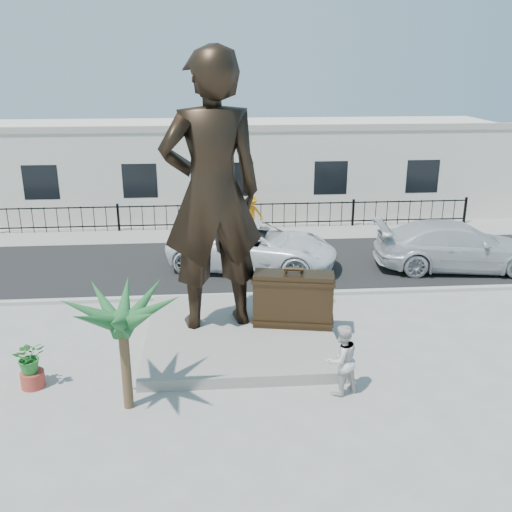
{
  "coord_description": "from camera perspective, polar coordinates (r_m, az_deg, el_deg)",
  "views": [
    {
      "loc": [
        -1.21,
        -13.03,
        7.45
      ],
      "look_at": [
        0.0,
        2.0,
        2.3
      ],
      "focal_mm": 40.0,
      "sensor_mm": 36.0,
      "label": 1
    }
  ],
  "objects": [
    {
      "name": "ground",
      "position": [
        15.06,
        0.62,
        -10.8
      ],
      "size": [
        100.0,
        100.0,
        0.0
      ],
      "primitive_type": "plane",
      "color": "#9E9991",
      "rests_on": "ground"
    },
    {
      "name": "street",
      "position": [
        22.34,
        -1.23,
        -0.61
      ],
      "size": [
        40.0,
        7.0,
        0.01
      ],
      "primitive_type": "cube",
      "color": "black",
      "rests_on": "ground"
    },
    {
      "name": "curb",
      "position": [
        19.06,
        -0.6,
        -3.95
      ],
      "size": [
        40.0,
        0.25,
        0.12
      ],
      "primitive_type": "cube",
      "color": "#A5A399",
      "rests_on": "ground"
    },
    {
      "name": "far_sidewalk",
      "position": [
        26.14,
        -1.76,
        2.32
      ],
      "size": [
        40.0,
        2.5,
        0.02
      ],
      "primitive_type": "cube",
      "color": "#9E9991",
      "rests_on": "ground"
    },
    {
      "name": "plinth",
      "position": [
        16.28,
        -1.63,
        -7.8
      ],
      "size": [
        5.2,
        5.2,
        0.3
      ],
      "primitive_type": "cube",
      "color": "gray",
      "rests_on": "ground"
    },
    {
      "name": "fence",
      "position": [
        26.75,
        -1.86,
        4.01
      ],
      "size": [
        22.0,
        0.1,
        1.2
      ],
      "primitive_type": "cube",
      "color": "black",
      "rests_on": "ground"
    },
    {
      "name": "building",
      "position": [
        30.51,
        -2.29,
        8.94
      ],
      "size": [
        28.0,
        7.0,
        4.4
      ],
      "primitive_type": "cube",
      "color": "silver",
      "rests_on": "ground"
    },
    {
      "name": "statue",
      "position": [
        15.43,
        -4.42,
        6.23
      ],
      "size": [
        3.07,
        2.33,
        7.58
      ],
      "primitive_type": "imported",
      "rotation": [
        0.0,
        0.0,
        3.34
      ],
      "color": "black",
      "rests_on": "plinth"
    },
    {
      "name": "suitcase",
      "position": [
        16.18,
        3.75,
        -4.35
      ],
      "size": [
        2.32,
        1.11,
        1.57
      ],
      "primitive_type": "cube",
      "rotation": [
        0.0,
        0.0,
        -0.19
      ],
      "color": "#322315",
      "rests_on": "plinth"
    },
    {
      "name": "tourist",
      "position": [
        13.63,
        8.54,
        -10.23
      ],
      "size": [
        1.04,
        0.95,
        1.75
      ],
      "primitive_type": "imported",
      "rotation": [
        0.0,
        0.0,
        3.56
      ],
      "color": "silver",
      "rests_on": "ground"
    },
    {
      "name": "car_white",
      "position": [
        21.44,
        -0.3,
        1.03
      ],
      "size": [
        6.85,
        4.51,
        1.75
      ],
      "primitive_type": "imported",
      "rotation": [
        0.0,
        0.0,
        1.29
      ],
      "color": "white",
      "rests_on": "street"
    },
    {
      "name": "car_silver",
      "position": [
        22.7,
        19.44,
        0.96
      ],
      "size": [
        6.33,
        3.13,
        1.77
      ],
      "primitive_type": "imported",
      "rotation": [
        0.0,
        0.0,
        1.46
      ],
      "color": "silver",
      "rests_on": "street"
    },
    {
      "name": "worker",
      "position": [
        26.11,
        -0.48,
        4.25
      ],
      "size": [
        1.13,
        0.7,
        1.69
      ],
      "primitive_type": "imported",
      "rotation": [
        0.0,
        0.0,
        0.07
      ],
      "color": "orange",
      "rests_on": "far_sidewalk"
    },
    {
      "name": "palm_tree",
      "position": [
        13.74,
        -12.56,
        -14.49
      ],
      "size": [
        1.8,
        1.8,
        3.2
      ],
      "primitive_type": null,
      "color": "#1D5025",
      "rests_on": "ground"
    },
    {
      "name": "planter",
      "position": [
        15.05,
        -21.42,
        -11.39
      ],
      "size": [
        0.56,
        0.56,
        0.4
      ],
      "primitive_type": "cylinder",
      "color": "#A4372B",
      "rests_on": "ground"
    },
    {
      "name": "shrub",
      "position": [
        14.76,
        -21.7,
        -9.33
      ],
      "size": [
        0.92,
        0.87,
        0.82
      ],
      "primitive_type": "imported",
      "rotation": [
        0.0,
        0.0,
        0.37
      ],
      "color": "#247028",
      "rests_on": "planter"
    }
  ]
}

